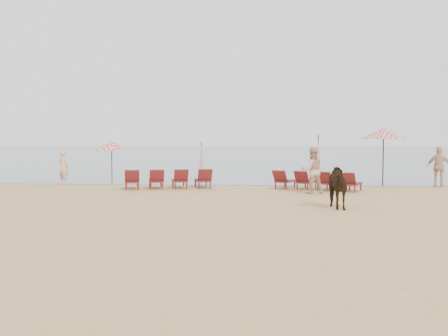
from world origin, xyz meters
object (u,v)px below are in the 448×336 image
object	(u,v)px
umbrella_open_left_b	(112,145)
umbrella_open_right	(384,133)
beachgoer_right_b	(439,167)
umbrella_closed_right	(318,156)
beachgoer_right_a	(312,170)
umbrella_closed_left	(202,157)
lounger_cluster_right	(316,181)
cow	(334,187)
beachgoer_left	(64,167)
lounger_cluster_left	(168,179)

from	to	relation	value
umbrella_open_left_b	umbrella_open_right	world-z (taller)	umbrella_open_right
umbrella_open_left_b	beachgoer_right_b	size ratio (longest dim) A/B	1.19
umbrella_closed_right	beachgoer_right_a	world-z (taller)	umbrella_closed_right
umbrella_closed_left	umbrella_open_right	bearing A→B (deg)	-11.64
lounger_cluster_right	cow	size ratio (longest dim) A/B	2.37
lounger_cluster_right	umbrella_closed_left	bearing A→B (deg)	169.16
beachgoer_right_b	umbrella_open_left_b	bearing A→B (deg)	15.65
umbrella_closed_left	beachgoer_right_a	distance (m)	7.08
umbrella_open_right	beachgoer_right_a	xyz separation A→B (m)	(-3.52, -3.28, -1.49)
cow	beachgoer_left	distance (m)	13.46
umbrella_closed_left	beachgoer_left	distance (m)	6.61
beachgoer_right_a	beachgoer_right_b	world-z (taller)	beachgoer_right_a
beachgoer_right_b	lounger_cluster_left	bearing A→B (deg)	27.36
umbrella_open_left_b	umbrella_closed_left	xyz separation A→B (m)	(4.34, 0.81, -0.61)
lounger_cluster_right	cow	xyz separation A→B (m)	(-0.09, -5.58, 0.29)
umbrella_open_left_b	umbrella_open_right	xyz separation A→B (m)	(12.83, -0.94, 0.54)
umbrella_open_right	lounger_cluster_right	bearing A→B (deg)	-152.66
beachgoer_right_a	beachgoer_right_b	xyz separation A→B (m)	(5.94, 3.12, -0.01)
lounger_cluster_right	beachgoer_right_a	size ratio (longest dim) A/B	2.08
lounger_cluster_left	umbrella_closed_left	xyz separation A→B (m)	(1.04, 3.50, 0.85)
umbrella_open_right	umbrella_closed_right	xyz separation A→B (m)	(-3.11, -1.73, -0.97)
umbrella_closed_left	umbrella_open_left_b	bearing A→B (deg)	-169.47
lounger_cluster_right	umbrella_closed_right	xyz separation A→B (m)	(0.09, 0.18, 1.05)
umbrella_open_right	umbrella_closed_right	size ratio (longest dim) A/B	1.14
lounger_cluster_left	beachgoer_right_b	xyz separation A→B (m)	(11.96, 1.59, 0.50)
lounger_cluster_right	cow	bearing A→B (deg)	-67.12
umbrella_open_left_b	beachgoer_left	xyz separation A→B (m)	(-1.90, -1.33, -1.04)
umbrella_closed_right	umbrella_open_right	bearing A→B (deg)	28.99
umbrella_open_left_b	lounger_cluster_right	bearing A→B (deg)	-40.41
umbrella_closed_right	beachgoer_right_b	world-z (taller)	umbrella_closed_right
umbrella_closed_left	lounger_cluster_right	bearing A→B (deg)	-34.61
umbrella_open_left_b	cow	bearing A→B (deg)	-65.39
lounger_cluster_right	umbrella_open_right	bearing A→B (deg)	54.48
lounger_cluster_right	umbrella_closed_right	bearing A→B (deg)	87.42
beachgoer_left	beachgoer_right_a	world-z (taller)	beachgoer_right_a
cow	beachgoer_right_a	world-z (taller)	beachgoer_right_a
beachgoer_right_a	beachgoer_left	bearing A→B (deg)	-27.42
lounger_cluster_right	beachgoer_right_a	xyz separation A→B (m)	(-0.32, -1.38, 0.53)
umbrella_closed_left	umbrella_closed_right	size ratio (longest dim) A/B	0.87
umbrella_open_right	umbrella_closed_left	world-z (taller)	umbrella_open_right
lounger_cluster_left	beachgoer_right_a	distance (m)	6.23
lounger_cluster_left	umbrella_open_right	world-z (taller)	umbrella_open_right
umbrella_open_right	beachgoer_right_a	distance (m)	5.04
umbrella_closed_right	beachgoer_right_a	size ratio (longest dim) A/B	1.28
umbrella_open_left_b	beachgoer_right_a	xyz separation A→B (m)	(9.32, -4.23, -0.95)
beachgoer_right_a	beachgoer_right_b	distance (m)	6.71
umbrella_open_right	beachgoer_left	xyz separation A→B (m)	(-14.73, -0.39, -1.58)
lounger_cluster_right	beachgoer_right_a	distance (m)	1.51
cow	beachgoer_right_a	size ratio (longest dim) A/B	0.87
umbrella_closed_left	beachgoer_right_b	size ratio (longest dim) A/B	1.13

